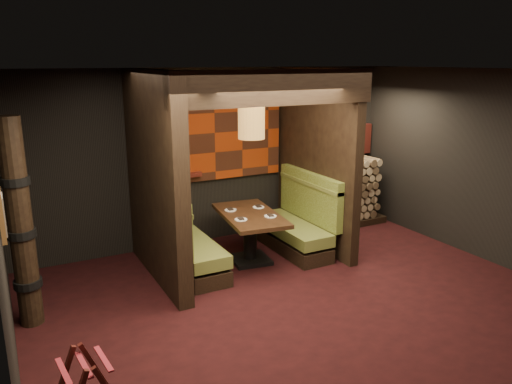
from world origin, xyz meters
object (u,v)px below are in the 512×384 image
object	(u,v)px
pendant_lamp	(251,123)
firewood_stack	(339,192)
totem_column	(21,226)
booth_bench_left	(185,245)
booth_bench_right	(297,225)
dining_table	(250,228)

from	to	relation	value
pendant_lamp	firewood_stack	world-z (taller)	pendant_lamp
totem_column	pendant_lamp	bearing A→B (deg)	7.22
booth_bench_left	booth_bench_right	xyz separation A→B (m)	(1.89, 0.00, 0.00)
dining_table	pendant_lamp	xyz separation A→B (m)	(-0.00, -0.05, 1.58)
firewood_stack	pendant_lamp	bearing A→B (deg)	-159.15
dining_table	pendant_lamp	world-z (taller)	pendant_lamp
booth_bench_right	dining_table	xyz separation A→B (m)	(-0.90, -0.11, 0.13)
firewood_stack	dining_table	bearing A→B (deg)	-160.27
totem_column	firewood_stack	world-z (taller)	totem_column
booth_bench_left	pendant_lamp	size ratio (longest dim) A/B	1.66
dining_table	totem_column	distance (m)	3.18
booth_bench_left	pendant_lamp	xyz separation A→B (m)	(0.99, -0.16, 1.71)
booth_bench_right	firewood_stack	xyz separation A→B (m)	(1.35, 0.70, 0.21)
booth_bench_left	totem_column	xyz separation A→B (m)	(-2.09, -0.55, 0.79)
booth_bench_left	pendant_lamp	bearing A→B (deg)	-9.19
pendant_lamp	totem_column	world-z (taller)	pendant_lamp
pendant_lamp	dining_table	bearing A→B (deg)	90.00
pendant_lamp	totem_column	bearing A→B (deg)	-172.78
pendant_lamp	totem_column	xyz separation A→B (m)	(-3.08, -0.39, -0.92)
firewood_stack	totem_column	bearing A→B (deg)	-166.81
booth_bench_right	booth_bench_left	bearing A→B (deg)	180.00
booth_bench_right	pendant_lamp	distance (m)	1.94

